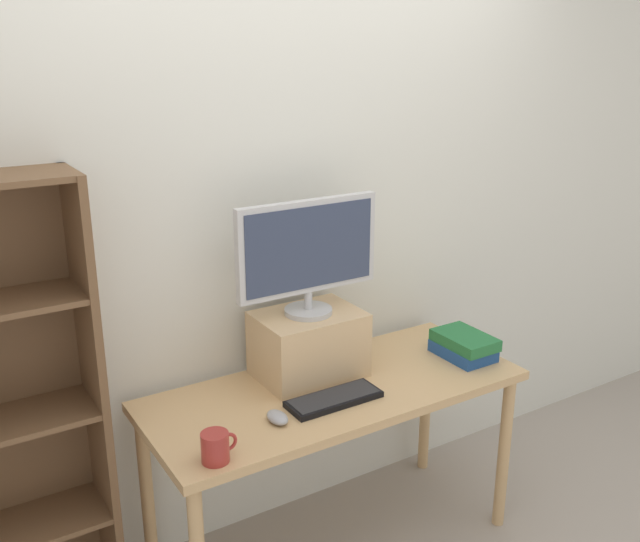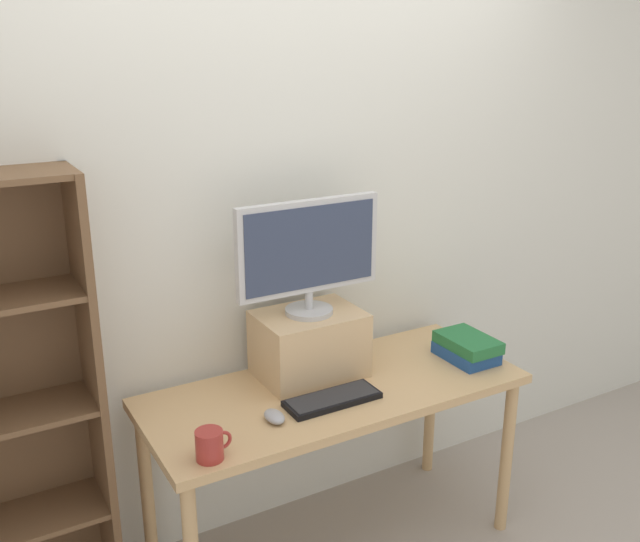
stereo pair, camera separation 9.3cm
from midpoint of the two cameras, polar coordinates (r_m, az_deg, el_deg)
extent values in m
cube|color=silver|center=(2.91, -1.80, 3.71)|extent=(7.00, 0.08, 2.60)
cube|color=tan|center=(2.80, 2.13, -9.55)|extent=(1.48, 0.61, 0.04)
cylinder|color=tan|center=(3.20, 15.53, -14.11)|extent=(0.05, 0.05, 0.71)
cylinder|color=tan|center=(2.96, -12.76, -16.80)|extent=(0.05, 0.05, 0.71)
cylinder|color=tan|center=(3.52, 9.59, -10.49)|extent=(0.05, 0.05, 0.71)
cube|color=brown|center=(2.65, -16.55, -9.78)|extent=(0.03, 0.28, 1.64)
cube|color=tan|center=(2.83, 0.08, -5.86)|extent=(0.41, 0.30, 0.26)
cylinder|color=#B7B7BA|center=(2.78, 0.08, -3.21)|extent=(0.19, 0.19, 0.02)
cylinder|color=#B7B7BA|center=(2.76, 0.08, -2.31)|extent=(0.03, 0.03, 0.07)
cube|color=#B7B7BA|center=(2.69, 0.08, 1.98)|extent=(0.59, 0.04, 0.36)
cube|color=#2D3851|center=(2.68, 0.29, 1.88)|extent=(0.55, 0.00, 0.32)
cube|color=black|center=(2.68, 2.01, -10.24)|extent=(0.36, 0.13, 0.02)
cube|color=#28282B|center=(2.67, 2.01, -10.00)|extent=(0.34, 0.12, 0.00)
ellipsoid|color=#99999E|center=(2.55, -2.61, -11.56)|extent=(0.06, 0.10, 0.04)
cube|color=navy|center=(3.08, 12.46, -6.42)|extent=(0.18, 0.25, 0.05)
cube|color=#236B38|center=(3.05, 12.61, -5.58)|extent=(0.17, 0.26, 0.05)
cylinder|color=#9E2D28|center=(2.35, -7.69, -13.65)|extent=(0.09, 0.09, 0.10)
torus|color=#9E2D28|center=(2.36, -6.66, -13.29)|extent=(0.06, 0.01, 0.06)
camera|label=1|loc=(0.05, -88.99, 0.33)|focal=40.00mm
camera|label=2|loc=(0.05, 91.01, -0.33)|focal=40.00mm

